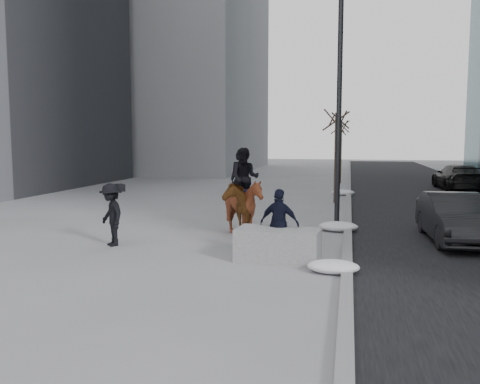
% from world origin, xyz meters
% --- Properties ---
extents(ground, '(120.00, 120.00, 0.00)m').
position_xyz_m(ground, '(0.00, 0.00, 0.00)').
color(ground, gray).
rests_on(ground, ground).
extents(road, '(8.00, 90.00, 0.01)m').
position_xyz_m(road, '(7.00, 10.00, 0.01)').
color(road, black).
rests_on(road, ground).
extents(curb, '(0.25, 90.00, 0.12)m').
position_xyz_m(curb, '(3.00, 10.00, 0.06)').
color(curb, gray).
rests_on(curb, ground).
extents(planter, '(2.10, 1.17, 0.81)m').
position_xyz_m(planter, '(1.33, -0.54, 0.40)').
color(planter, '#939496').
rests_on(planter, ground).
extents(car_near, '(1.72, 4.36, 1.41)m').
position_xyz_m(car_near, '(6.04, 2.84, 0.71)').
color(car_near, black).
rests_on(car_near, ground).
extents(car_far, '(2.35, 5.26, 1.50)m').
position_xyz_m(car_far, '(9.17, 18.60, 0.75)').
color(car_far, black).
rests_on(car_far, ground).
extents(tree_near, '(1.20, 1.20, 4.64)m').
position_xyz_m(tree_near, '(2.40, 11.25, 2.32)').
color(tree_near, '#35251F').
rests_on(tree_near, ground).
extents(tree_far, '(1.20, 1.20, 4.55)m').
position_xyz_m(tree_far, '(2.40, 21.92, 2.27)').
color(tree_far, '#3D3224').
rests_on(tree_far, ground).
extents(mounted_left, '(1.20, 2.15, 2.63)m').
position_xyz_m(mounted_left, '(-0.32, 2.71, 0.98)').
color(mounted_left, '#4D260F').
rests_on(mounted_left, ground).
extents(mounted_right, '(1.47, 1.65, 2.72)m').
position_xyz_m(mounted_right, '(-0.15, 2.52, 1.09)').
color(mounted_right, '#461E0E').
rests_on(mounted_right, ground).
extents(feeder, '(1.10, 0.97, 1.75)m').
position_xyz_m(feeder, '(1.32, -0.22, 0.88)').
color(feeder, black).
rests_on(feeder, ground).
extents(camera_crew, '(1.26, 1.26, 1.75)m').
position_xyz_m(camera_crew, '(-3.49, 0.26, 0.89)').
color(camera_crew, black).
rests_on(camera_crew, ground).
extents(lamppost, '(0.25, 1.95, 9.09)m').
position_xyz_m(lamppost, '(2.60, 5.63, 4.99)').
color(lamppost, black).
rests_on(lamppost, ground).
extents(snow_piles, '(1.26, 16.51, 0.32)m').
position_xyz_m(snow_piles, '(2.70, 5.95, 0.16)').
color(snow_piles, silver).
rests_on(snow_piles, ground).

